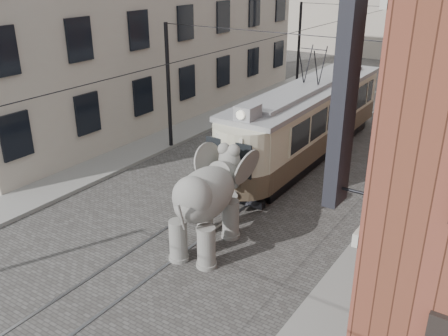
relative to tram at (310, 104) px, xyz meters
The scene contains 8 objects.
ground 9.22m from the tram, 92.10° to the right, with size 120.00×120.00×0.00m, color #474542.
tram_rails 9.22m from the tram, 92.10° to the right, with size 1.54×80.00×0.02m, color slate, non-canonical shape.
sidewalk_right 10.81m from the tram, 57.40° to the right, with size 2.00×60.00×0.15m, color slate.
sidewalk_left 11.45m from the tram, 127.57° to the right, with size 2.00×60.00×0.15m, color slate.
stucco_building 11.65m from the tram, behind, with size 7.00×24.00×10.00m, color #A29586.
catenary 3.94m from the tram, 97.74° to the right, with size 11.00×30.20×6.00m, color black, non-canonical shape.
tram is the anchor object (origin of this frame).
elephant 9.42m from the tram, 85.09° to the right, with size 2.66×4.83×2.96m, color slate, non-canonical shape.
Camera 1 is at (9.14, -11.43, 8.53)m, focal length 39.35 mm.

